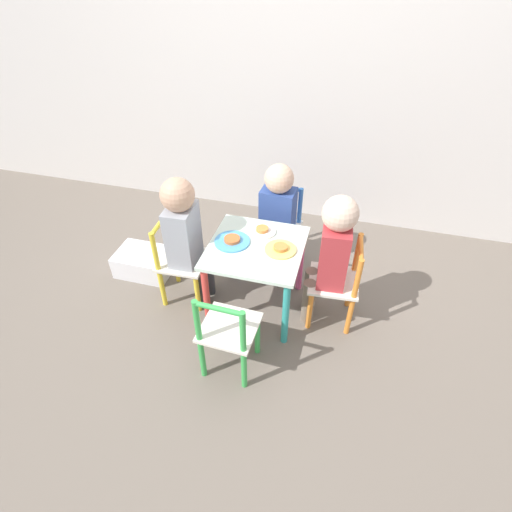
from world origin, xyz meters
TOP-DOWN VIEW (x-y plane):
  - ground_plane at (0.00, 0.00)m, footprint 6.00×6.00m
  - house_wall at (0.00, 1.08)m, footprint 6.00×0.06m
  - kids_table at (0.00, 0.00)m, footprint 0.49×0.49m
  - chair_orange at (0.44, 0.03)m, footprint 0.28×0.28m
  - chair_yellow at (-0.44, -0.02)m, footprint 0.27×0.27m
  - chair_blue at (0.03, 0.44)m, footprint 0.28×0.28m
  - chair_green at (-0.02, -0.44)m, footprint 0.27×0.27m
  - child_right at (0.39, 0.03)m, footprint 0.23×0.21m
  - child_left at (-0.39, -0.02)m, footprint 0.23×0.21m
  - child_back at (0.03, 0.38)m, footprint 0.21×0.22m
  - plate_right at (0.13, 0.00)m, footprint 0.16×0.16m
  - plate_left at (-0.13, 0.00)m, footprint 0.19×0.19m
  - plate_back at (0.00, 0.13)m, footprint 0.15×0.15m
  - storage_bin at (-0.77, 0.11)m, footprint 0.34×0.24m

SIDE VIEW (x-z plane):
  - ground_plane at x=0.00m, z-range 0.00..0.00m
  - storage_bin at x=-0.77m, z-range 0.00..0.15m
  - chair_orange at x=0.44m, z-range 0.00..0.52m
  - chair_yellow at x=-0.44m, z-range 0.00..0.52m
  - chair_blue at x=0.03m, z-range 0.00..0.52m
  - chair_green at x=-0.02m, z-range 0.00..0.52m
  - kids_table at x=0.00m, z-range 0.14..0.59m
  - child_back at x=0.03m, z-range 0.08..0.80m
  - plate_right at x=0.13m, z-range 0.44..0.47m
  - plate_left at x=-0.13m, z-range 0.44..0.47m
  - plate_back at x=0.00m, z-range 0.44..0.47m
  - child_right at x=0.39m, z-range 0.09..0.87m
  - child_left at x=-0.39m, z-range 0.09..0.88m
  - house_wall at x=0.00m, z-range 0.00..2.60m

